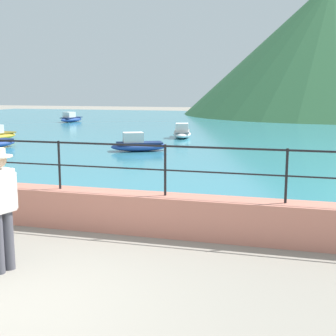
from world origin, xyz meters
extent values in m
plane|color=gray|center=(0.00, 0.00, 0.00)|extent=(120.00, 120.00, 0.00)
cube|color=tan|center=(0.00, 3.20, 0.35)|extent=(20.00, 0.56, 0.70)
cylinder|color=black|center=(-1.02, 3.20, 1.15)|extent=(0.04, 0.04, 0.90)
cylinder|color=black|center=(1.02, 3.20, 1.15)|extent=(0.04, 0.04, 0.90)
cylinder|color=black|center=(3.07, 3.20, 1.15)|extent=(0.04, 0.04, 0.90)
cylinder|color=black|center=(0.00, 3.20, 1.57)|extent=(18.40, 0.04, 0.04)
cylinder|color=black|center=(0.00, 3.20, 1.15)|extent=(18.40, 0.03, 0.03)
cube|color=teal|center=(0.00, 25.84, 0.03)|extent=(64.00, 44.32, 0.06)
cone|color=#33663D|center=(5.93, 44.16, 6.49)|extent=(28.32, 28.32, 12.98)
cone|color=#33663D|center=(3.21, 41.23, 2.15)|extent=(16.67, 16.67, 4.31)
cylinder|color=#4C4C56|center=(-0.67, 1.04, 0.43)|extent=(0.15, 0.15, 0.86)
cube|color=beige|center=(-0.69, 0.95, 1.16)|extent=(0.30, 0.40, 0.60)
cylinder|color=beige|center=(-0.63, 1.18, 1.12)|extent=(0.09, 0.09, 0.52)
ellipsoid|color=white|center=(-2.53, 18.77, 0.24)|extent=(1.39, 2.44, 0.36)
cube|color=gray|center=(-2.53, 18.77, 0.39)|extent=(1.15, 1.96, 0.06)
cube|color=silver|center=(-2.47, 18.52, 0.62)|extent=(0.79, 0.92, 0.40)
ellipsoid|color=#2D4C9E|center=(-13.51, 27.80, 0.24)|extent=(1.28, 2.42, 0.36)
cube|color=navy|center=(-13.51, 27.80, 0.39)|extent=(1.06, 1.94, 0.06)
cube|color=silver|center=(-13.55, 27.55, 0.62)|extent=(0.76, 0.89, 0.40)
ellipsoid|color=#2D4C9E|center=(-2.93, 13.20, 0.24)|extent=(2.46, 1.81, 0.36)
cube|color=navy|center=(-2.93, 13.20, 0.39)|extent=(1.99, 1.49, 0.06)
cube|color=silver|center=(-3.16, 13.09, 0.62)|extent=(0.99, 0.91, 0.40)
camera|label=1|loc=(3.20, -4.39, 2.54)|focal=49.38mm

